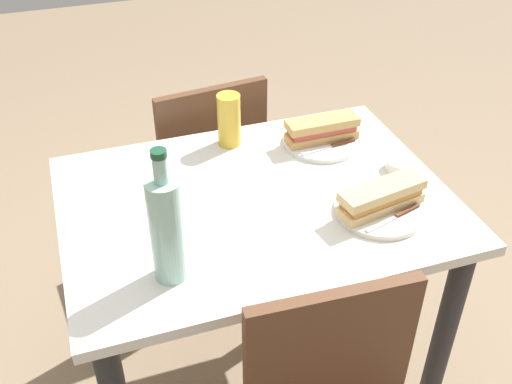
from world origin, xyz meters
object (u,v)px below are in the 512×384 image
Objects in this scene: baguette_sandwich_near at (322,129)px; plate_near at (321,141)px; plate_far at (379,210)px; knife_far at (396,216)px; knife_near at (332,146)px; baguette_sandwich_far at (381,197)px; chair_near at (205,169)px; water_bottle at (167,228)px; beer_glass at (229,120)px; dining_table at (256,238)px; olive_bowl at (400,165)px.

plate_near is at bearing 0.00° from baguette_sandwich_near.
plate_far is 1.30× the size of knife_far.
baguette_sandwich_far is at bearing 88.83° from knife_near.
plate_far is 0.04m from baguette_sandwich_far.
knife_near is 0.31m from plate_far.
chair_near is 2.62× the size of water_bottle.
baguette_sandwich_near is 0.90× the size of baguette_sandwich_far.
plate_far is (-0.01, 0.36, -0.04)m from baguette_sandwich_near.
plate_near is 0.28m from beer_glass.
dining_table is 0.36m from beer_glass.
knife_far is at bearing 145.30° from dining_table.
plate_far is 0.52m from beer_glass.
dining_table is 0.59m from chair_near.
dining_table is 0.39m from knife_far.
baguette_sandwich_near is 1.20× the size of knife_near.
beer_glass is at bearing -35.04° from olive_bowl.
baguette_sandwich_far is 1.50× the size of beer_glass.
knife_far is (-0.30, 0.78, 0.29)m from chair_near.
beer_glass is (0.26, -0.45, 0.03)m from baguette_sandwich_far.
olive_bowl reaches higher than knife_near.
water_bottle reaches higher than beer_glass.
dining_table is 3.07× the size of water_bottle.
plate_near is at bearing -89.13° from plate_far.
dining_table is at bearing 27.56° from knife_near.
plate_near is 0.36m from plate_far.
plate_near is 0.95× the size of baguette_sandwich_far.
baguette_sandwich_far is (-0.28, 0.16, 0.19)m from dining_table.
dining_table is at bearing -29.78° from plate_far.
knife_near is at bearing 103.21° from baguette_sandwich_near.
olive_bowl is at bearing -121.71° from knife_far.
plate_far is at bearing 111.03° from chair_near.
baguette_sandwich_near is at bearing -143.96° from dining_table.
olive_bowl is (-0.42, 0.00, 0.15)m from dining_table.
plate_near is (-0.27, 0.37, 0.28)m from chair_near.
plate_near is 0.25m from olive_bowl.
olive_bowl reaches higher than plate_far.
beer_glass reaches higher than chair_near.
dining_table is 4.22× the size of baguette_sandwich_far.
dining_table is at bearing -141.99° from water_bottle.
plate_far is (-0.01, 0.36, 0.00)m from plate_near.
olive_bowl is at bearing 127.20° from baguette_sandwich_near.
chair_near is 5.40× the size of beer_glass.
water_bottle is at bearing 37.04° from baguette_sandwich_near.
knife_near reaches higher than plate_near.
dining_table is 5.76× the size of knife_far.
water_bottle is (0.55, 0.05, 0.09)m from baguette_sandwich_far.
dining_table is 1.17× the size of chair_near.
knife_near is 2.25× the size of olive_bowl.
water_bottle is (0.54, 0.41, 0.13)m from plate_near.
baguette_sandwich_near is at bearing 0.00° from plate_near.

